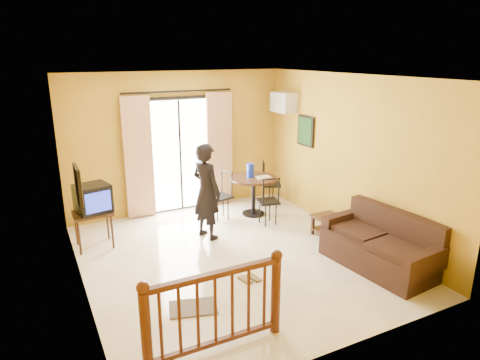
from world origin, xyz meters
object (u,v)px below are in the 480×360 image
television (93,198)px  dining_table (254,185)px  standing_person (206,191)px  coffee_table (335,226)px  sofa (381,247)px

television → dining_table: television is taller
television → standing_person: standing_person is taller
television → coffee_table: size_ratio=0.72×
coffee_table → standing_person: size_ratio=0.50×
television → sofa: bearing=-48.1°
television → standing_person: (1.80, -0.47, -0.01)m
television → sofa: size_ratio=0.32×
television → dining_table: bearing=-10.0°
television → sofa: television is taller
sofa → standing_person: standing_person is taller
dining_table → coffee_table: (0.66, -1.72, -0.37)m
dining_table → sofa: size_ratio=0.49×
dining_table → sofa: 2.90m
sofa → standing_person: (-1.92, 2.20, 0.52)m
coffee_table → standing_person: standing_person is taller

